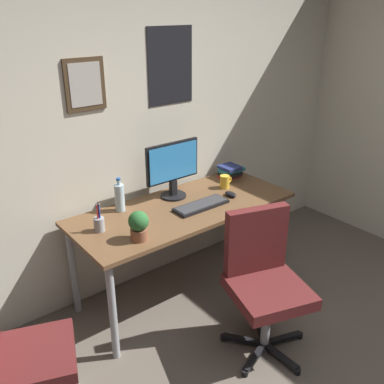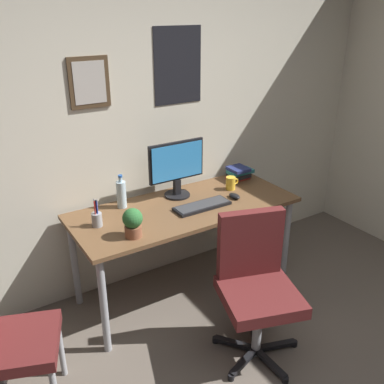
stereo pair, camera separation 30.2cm
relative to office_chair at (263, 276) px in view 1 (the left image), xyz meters
The scene contains 12 objects.
wall_back 1.43m from the office_chair, 95.84° to the left, with size 4.40×0.10×2.60m.
desk 0.78m from the office_chair, 93.99° to the left, with size 1.68×0.70×0.75m.
office_chair is the anchor object (origin of this frame).
side_chair 1.48m from the office_chair, 166.54° to the left, with size 0.54×0.54×0.88m.
monitor 1.06m from the office_chair, 90.42° to the left, with size 0.46×0.20×0.43m.
keyboard 0.72m from the office_chair, 86.43° to the left, with size 0.43×0.15×0.03m.
computer_mouse 0.80m from the office_chair, 63.39° to the left, with size 0.06×0.11×0.04m.
water_bottle 1.14m from the office_chair, 114.45° to the left, with size 0.07×0.07×0.25m.
coffee_mug_near 0.98m from the office_chair, 63.21° to the left, with size 0.11×0.08×0.10m.
potted_plant 0.86m from the office_chair, 135.64° to the left, with size 0.13×0.13×0.19m.
pen_cup 1.11m from the office_chair, 131.33° to the left, with size 0.07×0.07×0.20m.
book_stack_left 1.18m from the office_chair, 57.93° to the left, with size 0.22×0.16×0.11m.
Camera 1 is at (-1.65, -0.55, 2.11)m, focal length 40.00 mm.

